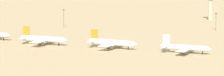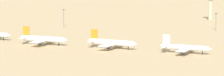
# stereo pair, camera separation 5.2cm
# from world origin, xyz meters

# --- Properties ---
(ground) EXTENTS (4000.00, 4000.00, 0.00)m
(ground) POSITION_xyz_m (0.00, 0.00, 0.00)
(ground) COLOR tan
(parked_jet_orange_2) EXTENTS (34.93, 29.40, 11.54)m
(parked_jet_orange_2) POSITION_xyz_m (-48.16, 9.90, 3.78)
(parked_jet_orange_2) COLOR white
(parked_jet_orange_2) RESTS_ON ground
(parked_jet_orange_3) EXTENTS (34.65, 29.07, 11.46)m
(parked_jet_orange_3) POSITION_xyz_m (-1.13, 14.17, 3.76)
(parked_jet_orange_3) COLOR white
(parked_jet_orange_3) RESTS_ON ground
(parked_jet_white_4) EXTENTS (31.97, 26.83, 10.57)m
(parked_jet_white_4) POSITION_xyz_m (45.64, 15.70, 3.46)
(parked_jet_white_4) COLOR silver
(parked_jet_white_4) RESTS_ON ground
(control_tower) EXTENTS (5.20, 5.20, 24.02)m
(control_tower) POSITION_xyz_m (5.30, 208.87, 14.49)
(control_tower) COLOR #C6B793
(control_tower) RESTS_ON ground
(light_pole_west) EXTENTS (1.80, 0.50, 13.64)m
(light_pole_west) POSITION_xyz_m (31.58, 133.14, 7.99)
(light_pole_west) COLOR #59595E
(light_pole_west) RESTS_ON ground
(light_pole_mid) EXTENTS (1.80, 0.50, 14.61)m
(light_pole_mid) POSITION_xyz_m (-85.76, 100.61, 8.50)
(light_pole_mid) COLOR #59595E
(light_pole_mid) RESTS_ON ground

